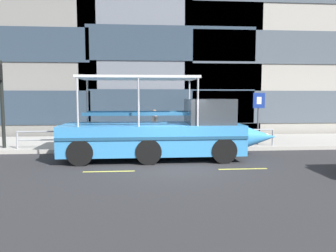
# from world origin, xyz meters

# --- Properties ---
(ground_plane) EXTENTS (120.00, 120.00, 0.00)m
(ground_plane) POSITION_xyz_m (0.00, 0.00, 0.00)
(ground_plane) COLOR #2B2B2D
(sidewalk) EXTENTS (32.00, 4.80, 0.18)m
(sidewalk) POSITION_xyz_m (0.00, 5.60, 0.09)
(sidewalk) COLOR #A8A59E
(sidewalk) RESTS_ON ground_plane
(curb_edge) EXTENTS (32.00, 0.18, 0.18)m
(curb_edge) POSITION_xyz_m (0.00, 3.11, 0.09)
(curb_edge) COLOR #B2ADA3
(curb_edge) RESTS_ON ground_plane
(lane_centreline) EXTENTS (25.80, 0.12, 0.01)m
(lane_centreline) POSITION_xyz_m (-0.00, -0.71, 0.00)
(lane_centreline) COLOR #DBD64C
(lane_centreline) RESTS_ON ground_plane
(curb_guardrail) EXTENTS (12.37, 0.09, 0.83)m
(curb_guardrail) POSITION_xyz_m (-0.90, 3.45, 0.74)
(curb_guardrail) COLOR #9EA0A8
(curb_guardrail) RESTS_ON sidewalk
(traffic_light_pole) EXTENTS (0.24, 0.46, 4.09)m
(traffic_light_pole) POSITION_xyz_m (-7.78, 3.71, 2.66)
(traffic_light_pole) COLOR black
(traffic_light_pole) RESTS_ON sidewalk
(parking_sign) EXTENTS (0.60, 0.12, 2.61)m
(parking_sign) POSITION_xyz_m (4.60, 3.79, 1.95)
(parking_sign) COLOR #4C4F54
(parking_sign) RESTS_ON sidewalk
(duck_tour_boat) EXTENTS (9.22, 2.61, 3.43)m
(duck_tour_boat) POSITION_xyz_m (-0.29, 1.49, 1.09)
(duck_tour_boat) COLOR #388CD1
(duck_tour_boat) RESTS_ON ground_plane
(pedestrian_near_bow) EXTENTS (0.36, 0.34, 1.61)m
(pedestrian_near_bow) POSITION_xyz_m (2.79, 4.94, 1.15)
(pedestrian_near_bow) COLOR black
(pedestrian_near_bow) RESTS_ON sidewalk
(pedestrian_mid_left) EXTENTS (0.27, 0.50, 1.76)m
(pedestrian_mid_left) POSITION_xyz_m (-0.60, 4.42, 1.24)
(pedestrian_mid_left) COLOR #1E2338
(pedestrian_mid_left) RESTS_ON sidewalk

